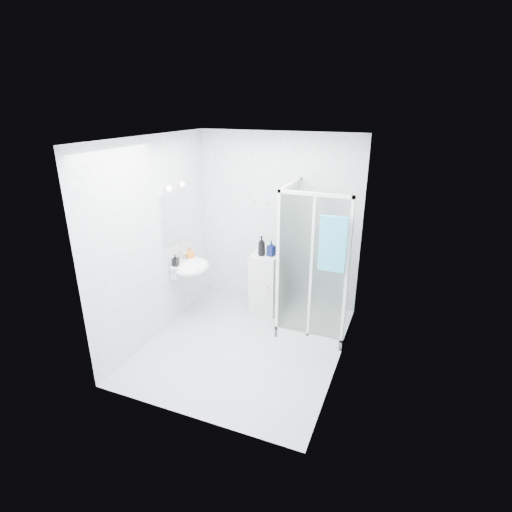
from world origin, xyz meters
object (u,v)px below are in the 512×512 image
at_px(storage_cabinet, 265,284).
at_px(hand_towel, 333,243).
at_px(soap_dispenser_black, 175,260).
at_px(shampoo_bottle_a, 262,246).
at_px(wall_basin, 190,267).
at_px(shampoo_bottle_b, 271,248).
at_px(shower_enclosure, 310,300).
at_px(soap_dispenser_orange, 190,253).

xyz_separation_m(storage_cabinet, hand_towel, (1.08, -0.65, 0.99)).
height_order(storage_cabinet, soap_dispenser_black, soap_dispenser_black).
relative_size(hand_towel, shampoo_bottle_a, 2.37).
relative_size(wall_basin, hand_towel, 0.83).
xyz_separation_m(shampoo_bottle_a, shampoo_bottle_b, (0.13, 0.04, -0.03)).
distance_m(shower_enclosure, soap_dispenser_black, 1.91).
bearing_deg(shampoo_bottle_b, wall_basin, -150.98).
bearing_deg(hand_towel, soap_dispenser_orange, 174.02).
height_order(storage_cabinet, soap_dispenser_orange, soap_dispenser_orange).
height_order(storage_cabinet, hand_towel, hand_towel).
bearing_deg(hand_towel, shampoo_bottle_a, 151.63).
height_order(hand_towel, shampoo_bottle_b, hand_towel).
xyz_separation_m(hand_towel, soap_dispenser_orange, (-2.06, 0.22, -0.49)).
relative_size(wall_basin, storage_cabinet, 0.61).
bearing_deg(shampoo_bottle_a, hand_towel, -28.37).
distance_m(shampoo_bottle_a, shampoo_bottle_b, 0.14).
xyz_separation_m(wall_basin, storage_cabinet, (0.90, 0.56, -0.34)).
bearing_deg(shampoo_bottle_a, shampoo_bottle_b, 16.97).
bearing_deg(shampoo_bottle_b, soap_dispenser_orange, -158.54).
bearing_deg(shampoo_bottle_a, wall_basin, -149.35).
distance_m(storage_cabinet, shampoo_bottle_b, 0.58).
bearing_deg(wall_basin, storage_cabinet, 31.76).
xyz_separation_m(shower_enclosure, soap_dispenser_black, (-1.78, -0.49, 0.50)).
height_order(shampoo_bottle_b, soap_dispenser_orange, shampoo_bottle_b).
distance_m(hand_towel, shampoo_bottle_b, 1.24).
height_order(shower_enclosure, wall_basin, shower_enclosure).
bearing_deg(storage_cabinet, hand_towel, -33.08).
height_order(wall_basin, shampoo_bottle_a, shampoo_bottle_a).
xyz_separation_m(wall_basin, shampoo_bottle_b, (1.00, 0.56, 0.23)).
bearing_deg(wall_basin, soap_dispenser_black, -125.21).
bearing_deg(storage_cabinet, shampoo_bottle_a, -129.95).
xyz_separation_m(shower_enclosure, hand_towel, (0.33, -0.40, 1.00)).
distance_m(soap_dispenser_orange, soap_dispenser_black, 0.31).
height_order(hand_towel, soap_dispenser_orange, hand_towel).
xyz_separation_m(shampoo_bottle_b, soap_dispenser_black, (-1.12, -0.73, -0.08)).
relative_size(hand_towel, soap_dispenser_black, 4.02).
xyz_separation_m(wall_basin, soap_dispenser_orange, (-0.08, 0.13, 0.16)).
relative_size(shower_enclosure, shampoo_bottle_b, 9.00).
height_order(wall_basin, shampoo_bottle_b, shampoo_bottle_b).
height_order(shower_enclosure, shampoo_bottle_b, shower_enclosure).
distance_m(shampoo_bottle_a, soap_dispenser_orange, 1.03).
bearing_deg(hand_towel, soap_dispenser_black, -177.63).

